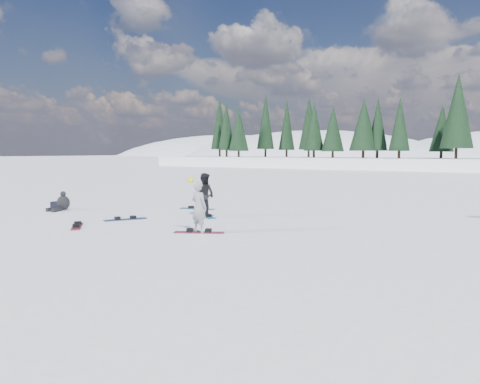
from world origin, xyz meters
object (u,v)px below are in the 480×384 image
object	(u,v)px
snowboarder_man	(205,195)
snowboard_loose_a	(125,219)
snowboard_loose_c	(197,209)
snowboard_loose_b	(77,226)
snowboarder_woman	(199,207)
seated_rider	(62,203)
gear_bag	(57,205)

from	to	relation	value
snowboarder_man	snowboard_loose_a	bearing A→B (deg)	55.27
snowboard_loose_c	snowboard_loose_b	bearing A→B (deg)	-108.08
snowboard_loose_c	snowboard_loose_a	distance (m)	3.83
snowboard_loose_b	snowboarder_woman	bearing A→B (deg)	59.75
seated_rider	gear_bag	world-z (taller)	seated_rider
snowboarder_woman	snowboard_loose_a	world-z (taller)	snowboarder_woman
snowboarder_man	snowboard_loose_b	distance (m)	4.67
snowboarder_man	seated_rider	size ratio (longest dim) A/B	1.66
seated_rider	gear_bag	bearing A→B (deg)	151.37
snowboard_loose_a	snowboard_loose_c	bearing A→B (deg)	25.83
snowboarder_woman	snowboard_loose_c	bearing A→B (deg)	-44.90
snowboarder_woman	snowboard_loose_a	xyz separation A→B (m)	(-3.85, 0.73, -0.77)
snowboard_loose_b	snowboard_loose_a	size ratio (longest dim) A/B	1.00
snowboarder_man	seated_rider	bearing A→B (deg)	21.49
gear_bag	snowboard_loose_a	xyz separation A→B (m)	(4.86, -0.76, -0.14)
seated_rider	snowboarder_woman	bearing A→B (deg)	-17.69
gear_bag	snowboard_loose_b	xyz separation A→B (m)	(4.69, -2.68, -0.14)
seated_rider	snowboard_loose_c	distance (m)	5.53
snowboarder_woman	snowboard_loose_a	bearing A→B (deg)	-3.93
gear_bag	snowboard_loose_a	size ratio (longest dim) A/B	0.30
seated_rider	snowboarder_man	bearing A→B (deg)	6.65
seated_rider	snowboard_loose_a	size ratio (longest dim) A/B	0.65
snowboard_loose_a	snowboarder_man	bearing A→B (deg)	-11.00
snowboarder_man	snowboard_loose_b	bearing A→B (deg)	69.43
snowboarder_man	gear_bag	distance (m)	6.92
snowboarder_woman	seated_rider	distance (m)	8.12
snowboarder_man	gear_bag	xyz separation A→B (m)	(-6.74, -1.43, -0.66)
snowboarder_woman	snowboard_loose_a	distance (m)	3.99
gear_bag	snowboard_loose_b	size ratio (longest dim) A/B	0.30
seated_rider	snowboard_loose_b	size ratio (longest dim) A/B	0.65
snowboard_loose_b	snowboard_loose_a	distance (m)	1.93
seated_rider	snowboard_loose_b	world-z (taller)	seated_rider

